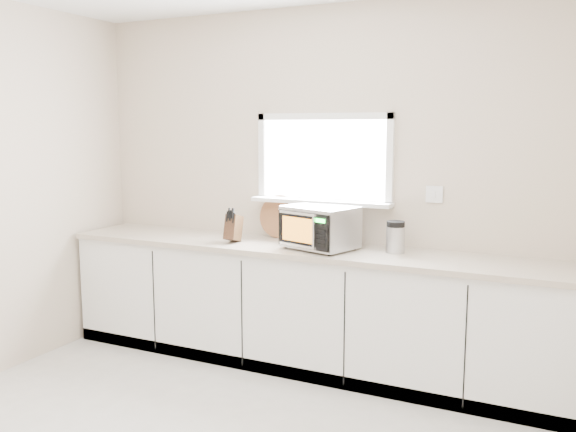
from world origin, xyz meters
The scene contains 7 objects.
back_wall centered at (0.00, 2.00, 1.36)m, with size 4.00×0.17×2.70m.
cabinets centered at (0.00, 1.70, 0.44)m, with size 3.92×0.60×0.88m, color white.
countertop centered at (0.00, 1.69, 0.90)m, with size 3.92×0.64×0.04m, color beige.
microwave centered at (0.11, 1.66, 1.08)m, with size 0.57×0.50×0.31m.
knife_block centered at (-0.59, 1.61, 1.04)m, with size 0.10×0.19×0.27m.
cutting_board centered at (-0.36, 1.94, 1.09)m, with size 0.34×0.34×0.02m, color #935638.
coffee_grinder centered at (0.64, 1.77, 1.03)m, with size 0.16×0.16×0.23m.
Camera 1 is at (1.77, -2.35, 1.80)m, focal length 38.00 mm.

